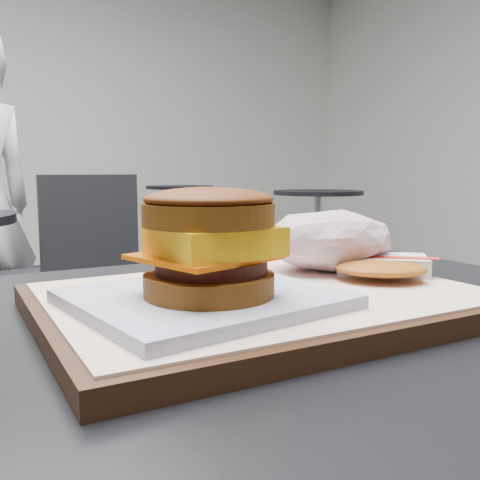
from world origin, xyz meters
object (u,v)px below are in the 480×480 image
serving_tray (263,301)px  crumpled_wrapper (329,240)px  hash_brown (381,266)px  breakfast_sandwich (208,257)px  neighbor_chair (61,267)px

serving_tray → crumpled_wrapper: size_ratio=2.67×
crumpled_wrapper → hash_brown: bearing=-70.0°
breakfast_sandwich → hash_brown: size_ratio=1.57×
serving_tray → neighbor_chair: neighbor_chair is taller
breakfast_sandwich → crumpled_wrapper: 0.20m
breakfast_sandwich → hash_brown: 0.21m
breakfast_sandwich → neighbor_chair: 1.88m
breakfast_sandwich → crumpled_wrapper: breakfast_sandwich is taller
hash_brown → serving_tray: bearing=177.9°
serving_tray → breakfast_sandwich: bearing=-156.1°
breakfast_sandwich → hash_brown: bearing=7.1°
serving_tray → crumpled_wrapper: crumpled_wrapper is taller
breakfast_sandwich → serving_tray: bearing=23.9°
hash_brown → crumpled_wrapper: 0.06m
hash_brown → breakfast_sandwich: bearing=-172.9°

